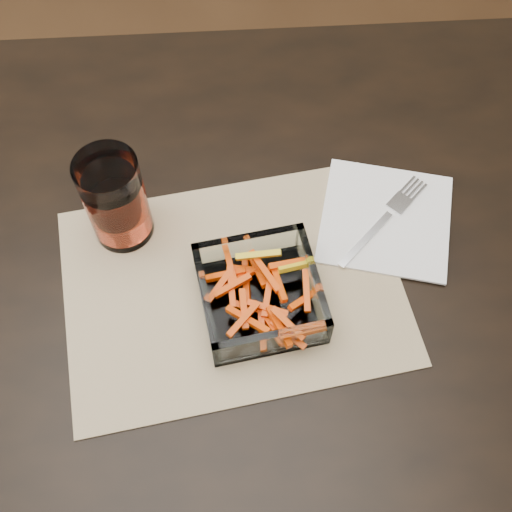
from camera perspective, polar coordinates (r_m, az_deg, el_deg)
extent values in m
plane|color=#331E0F|center=(1.60, -6.29, -13.59)|extent=(4.50, 4.50, 0.00)
cube|color=black|center=(0.92, -10.68, -0.93)|extent=(1.60, 0.90, 0.03)
cylinder|color=black|center=(1.53, 20.19, 6.09)|extent=(0.06, 0.06, 0.72)
cube|color=tan|center=(0.87, -2.08, -2.64)|extent=(0.49, 0.39, 0.00)
cube|color=white|center=(0.85, 0.34, -4.08)|extent=(0.17, 0.17, 0.01)
cube|color=white|center=(0.86, -0.69, 0.77)|extent=(0.15, 0.03, 0.06)
cube|color=white|center=(0.80, 1.47, -7.78)|extent=(0.15, 0.03, 0.06)
cube|color=white|center=(0.82, -4.45, -4.30)|extent=(0.03, 0.15, 0.06)
cube|color=white|center=(0.84, 5.05, -2.39)|extent=(0.03, 0.15, 0.06)
cylinder|color=white|center=(0.87, -12.40, 4.96)|extent=(0.08, 0.08, 0.15)
cylinder|color=red|center=(0.88, -12.21, 4.36)|extent=(0.07, 0.07, 0.10)
cube|color=white|center=(0.94, 11.45, 3.27)|extent=(0.22, 0.22, 0.00)
cube|color=silver|center=(0.91, 9.71, 1.47)|extent=(0.09, 0.09, 0.00)
cube|color=silver|center=(0.95, 12.63, 4.62)|extent=(0.04, 0.04, 0.00)
cube|color=silver|center=(0.97, 13.31, 6.22)|extent=(0.03, 0.03, 0.00)
cube|color=silver|center=(0.97, 13.64, 5.99)|extent=(0.03, 0.03, 0.00)
cube|color=silver|center=(0.97, 13.97, 5.76)|extent=(0.03, 0.03, 0.00)
cube|color=silver|center=(0.97, 14.30, 5.53)|extent=(0.03, 0.03, 0.00)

